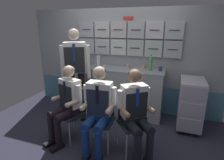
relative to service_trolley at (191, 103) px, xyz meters
name	(u,v)px	position (x,y,z in m)	size (l,w,h in m)	color
ground	(96,141)	(-1.43, -0.92, -0.51)	(4.80, 4.80, 0.04)	#2C2C3D
galley_bulkhead	(122,60)	(-1.42, 0.45, 0.61)	(4.20, 0.14, 2.15)	#959BA0
galley_counter	(123,92)	(-1.29, 0.17, 0.00)	(1.62, 0.53, 0.97)	#989EA1
service_trolley	(191,103)	(0.00, 0.00, 0.00)	(0.40, 0.65, 0.92)	black
folding_chair_left	(75,107)	(-1.82, -0.87, 0.03)	(0.51, 0.51, 0.85)	#A8AAAF
crew_member_left	(66,101)	(-1.88, -1.03, 0.18)	(0.52, 0.65, 1.23)	black
folding_chair_center	(102,113)	(-1.32, -0.94, 0.03)	(0.43, 0.43, 0.85)	#A8AAAF
crew_member_center	(98,107)	(-1.31, -1.10, 0.21)	(0.50, 0.63, 1.27)	black
folding_chair_right	(131,116)	(-0.87, -0.88, 0.03)	(0.56, 0.56, 0.85)	#A8AAAF
crew_member_right	(136,110)	(-0.77, -1.00, 0.20)	(0.62, 0.66, 1.25)	black
crew_member_standing	(76,67)	(-2.08, -0.35, 0.57)	(0.51, 0.38, 1.76)	black
water_bottle_short	(98,61)	(-1.85, 0.18, 0.61)	(0.08, 0.08, 0.27)	silver
water_bottle_clear	(151,63)	(-0.77, 0.21, 0.63)	(0.06, 0.06, 0.31)	#47A350
coffee_cup_white	(104,67)	(-1.64, -0.01, 0.53)	(0.06, 0.06, 0.09)	silver
paper_cup_tan	(143,66)	(-0.93, 0.34, 0.52)	(0.07, 0.07, 0.08)	tan
paper_cup_blue	(160,69)	(-0.58, 0.24, 0.53)	(0.07, 0.07, 0.09)	navy
coffee_cup_spare	(128,66)	(-1.23, 0.26, 0.53)	(0.06, 0.06, 0.09)	tan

